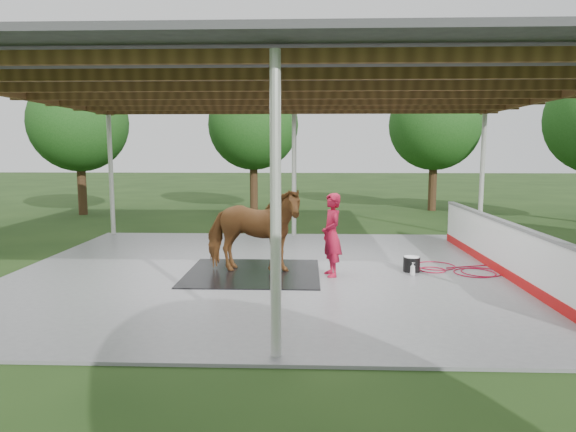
{
  "coord_description": "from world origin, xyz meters",
  "views": [
    {
      "loc": [
        0.39,
        -11.06,
        2.7
      ],
      "look_at": [
        0.01,
        -0.63,
        1.35
      ],
      "focal_mm": 32.0,
      "sensor_mm": 36.0,
      "label": 1
    }
  ],
  "objects_px": {
    "dasher_board": "(501,248)",
    "wash_bucket": "(412,264)",
    "horse": "(253,230)",
    "handler": "(332,235)"
  },
  "relations": [
    {
      "from": "dasher_board",
      "to": "horse",
      "type": "distance_m",
      "value": 5.38
    },
    {
      "from": "dasher_board",
      "to": "horse",
      "type": "relative_size",
      "value": 3.68
    },
    {
      "from": "horse",
      "to": "handler",
      "type": "relative_size",
      "value": 1.24
    },
    {
      "from": "dasher_board",
      "to": "horse",
      "type": "bearing_deg",
      "value": -177.11
    },
    {
      "from": "wash_bucket",
      "to": "horse",
      "type": "bearing_deg",
      "value": -175.23
    },
    {
      "from": "dasher_board",
      "to": "handler",
      "type": "height_order",
      "value": "handler"
    },
    {
      "from": "dasher_board",
      "to": "wash_bucket",
      "type": "xyz_separation_m",
      "value": [
        -1.91,
        0.02,
        -0.37
      ]
    },
    {
      "from": "wash_bucket",
      "to": "handler",
      "type": "bearing_deg",
      "value": -166.17
    },
    {
      "from": "dasher_board",
      "to": "wash_bucket",
      "type": "relative_size",
      "value": 22.03
    },
    {
      "from": "dasher_board",
      "to": "wash_bucket",
      "type": "distance_m",
      "value": 1.94
    }
  ]
}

